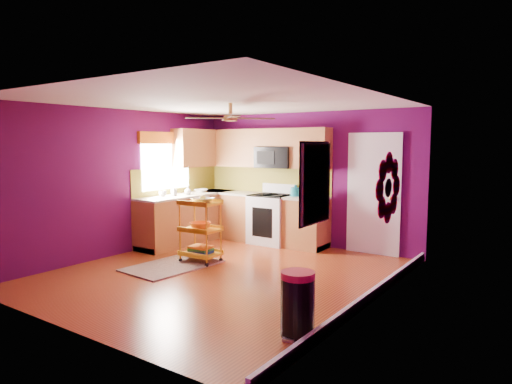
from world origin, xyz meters
The scene contains 18 objects.
ground centered at (0.00, 0.00, 0.00)m, with size 5.00×5.00×0.00m, color maroon.
room_envelope centered at (0.03, 0.00, 1.63)m, with size 4.54×5.04×2.52m.
lower_cabinets centered at (-1.35, 1.82, 0.43)m, with size 2.81×2.31×0.94m.
electric_range centered at (-0.55, 2.17, 0.48)m, with size 0.76×0.66×1.13m.
upper_cabinetry centered at (-1.24, 2.17, 1.80)m, with size 2.80×2.30×1.26m.
left_window centered at (-2.22, 1.05, 1.74)m, with size 0.08×1.35×1.08m.
panel_door centered at (1.35, 2.47, 1.02)m, with size 0.95×0.11×2.15m.
right_wall_art centered at (2.23, -0.34, 1.44)m, with size 0.04×2.74×1.04m.
ceiling_fan centered at (0.00, 0.20, 2.29)m, with size 1.01×1.01×0.26m.
shag_rug centered at (-0.91, -0.12, 0.01)m, with size 0.90×1.46×0.02m, color black.
rolling_cart centered at (-0.72, 0.33, 0.56)m, with size 0.63×0.47×1.09m.
trash_can centered at (1.98, -1.27, 0.33)m, with size 0.41×0.42×0.65m.
teal_kettle centered at (-0.07, 2.24, 1.02)m, with size 0.18×0.18×0.21m.
toaster centered at (0.40, 2.22, 1.03)m, with size 0.22×0.15×0.18m, color beige.
soap_bottle_a centered at (-1.97, 0.99, 1.03)m, with size 0.08×0.09×0.19m, color #EA3F72.
soap_bottle_b centered at (-1.88, 1.27, 1.03)m, with size 0.13×0.13×0.17m, color white.
counter_dish centered at (-1.99, 1.77, 0.97)m, with size 0.25×0.25×0.06m, color white.
counter_cup centered at (-2.06, 0.79, 0.99)m, with size 0.14×0.14×0.11m, color white.
Camera 1 is at (4.14, -5.10, 1.90)m, focal length 32.00 mm.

